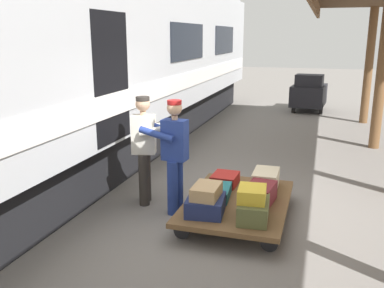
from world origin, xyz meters
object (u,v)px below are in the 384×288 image
(suitcase_tan_vintage, at_px, (206,191))
(porter_by_door, at_px, (145,147))
(luggage_cart, at_px, (238,202))
(suitcase_navy_fabric, at_px, (206,205))
(baggage_tug, at_px, (309,93))
(suitcase_cream_canvas, at_px, (266,180))
(suitcase_red_plastic, at_px, (225,179))
(suitcase_olive_duffel, at_px, (254,210))
(suitcase_yellow_case, at_px, (252,194))
(train_car, at_px, (29,69))
(suitcase_maroon_trunk, at_px, (260,194))
(suitcase_teal_softside, at_px, (216,192))
(porter_in_overalls, at_px, (174,153))

(suitcase_tan_vintage, relative_size, porter_by_door, 0.29)
(luggage_cart, distance_m, suitcase_tan_vintage, 0.75)
(suitcase_navy_fabric, distance_m, baggage_tug, 10.28)
(suitcase_cream_canvas, xyz_separation_m, suitcase_red_plastic, (0.64, 0.00, -0.06))
(suitcase_olive_duffel, relative_size, suitcase_yellow_case, 1.50)
(train_car, bearing_deg, suitcase_maroon_trunk, 176.54)
(suitcase_teal_softside, height_order, baggage_tug, baggage_tug)
(suitcase_yellow_case, bearing_deg, suitcase_red_plastic, -62.18)
(suitcase_navy_fabric, xyz_separation_m, porter_in_overalls, (0.64, -0.55, 0.53))
(porter_in_overalls, distance_m, porter_by_door, 0.57)
(suitcase_teal_softside, height_order, suitcase_red_plastic, suitcase_red_plastic)
(train_car, bearing_deg, suitcase_cream_canvas, -174.90)
(suitcase_teal_softside, xyz_separation_m, suitcase_tan_vintage, (-0.01, 0.58, 0.23))
(suitcase_navy_fabric, height_order, porter_by_door, porter_by_door)
(luggage_cart, xyz_separation_m, suitcase_yellow_case, (-0.29, 0.58, 0.38))
(suitcase_red_plastic, bearing_deg, train_car, 6.11)
(suitcase_yellow_case, bearing_deg, suitcase_teal_softside, -43.53)
(train_car, height_order, suitcase_olive_duffel, train_car)
(luggage_cart, distance_m, suitcase_yellow_case, 0.76)
(porter_in_overalls, bearing_deg, porter_by_door, -20.19)
(train_car, bearing_deg, porter_in_overalls, 174.12)
(suitcase_maroon_trunk, relative_size, suitcase_yellow_case, 1.33)
(suitcase_teal_softside, distance_m, porter_by_door, 1.32)
(luggage_cart, distance_m, porter_by_door, 1.66)
(train_car, relative_size, suitcase_cream_canvas, 37.96)
(suitcase_cream_canvas, bearing_deg, luggage_cart, 61.10)
(train_car, distance_m, suitcase_navy_fabric, 3.73)
(suitcase_maroon_trunk, bearing_deg, porter_in_overalls, 1.45)
(suitcase_cream_canvas, distance_m, porter_by_door, 1.94)
(baggage_tug, bearing_deg, suitcase_maroon_trunk, 88.32)
(suitcase_olive_duffel, bearing_deg, suitcase_navy_fabric, 0.00)
(suitcase_cream_canvas, relative_size, suitcase_red_plastic, 1.22)
(suitcase_cream_canvas, height_order, suitcase_red_plastic, suitcase_cream_canvas)
(train_car, height_order, suitcase_teal_softside, train_car)
(suitcase_navy_fabric, bearing_deg, porter_in_overalls, -40.42)
(suitcase_teal_softside, bearing_deg, suitcase_yellow_case, 136.47)
(suitcase_maroon_trunk, bearing_deg, suitcase_red_plastic, -42.17)
(suitcase_teal_softside, xyz_separation_m, suitcase_olive_duffel, (-0.64, 0.58, 0.04))
(suitcase_olive_duffel, height_order, suitcase_yellow_case, suitcase_yellow_case)
(luggage_cart, relative_size, suitcase_maroon_trunk, 3.80)
(suitcase_tan_vintage, xyz_separation_m, baggage_tug, (-0.92, -10.24, 0.03))
(luggage_cart, bearing_deg, suitcase_tan_vintage, 61.86)
(suitcase_red_plastic, relative_size, porter_by_door, 0.28)
(suitcase_navy_fabric, xyz_separation_m, suitcase_yellow_case, (-0.61, 0.00, 0.23))
(suitcase_red_plastic, distance_m, suitcase_yellow_case, 1.34)
(suitcase_maroon_trunk, distance_m, suitcase_olive_duffel, 0.58)
(baggage_tug, bearing_deg, suitcase_teal_softside, 84.52)
(luggage_cart, relative_size, baggage_tug, 1.18)
(suitcase_teal_softside, bearing_deg, suitcase_navy_fabric, 90.00)
(suitcase_red_plastic, xyz_separation_m, porter_by_door, (1.18, 0.42, 0.55))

